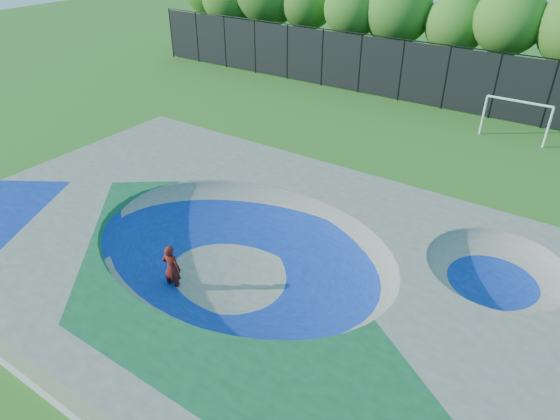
% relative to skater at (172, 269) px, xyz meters
% --- Properties ---
extents(ground, '(120.00, 120.00, 0.00)m').
position_rel_skater_xyz_m(ground, '(1.48, 1.85, -0.90)').
color(ground, '#28621B').
rests_on(ground, ground).
extents(skate_deck, '(22.00, 14.00, 1.50)m').
position_rel_skater_xyz_m(skate_deck, '(1.48, 1.85, -0.15)').
color(skate_deck, gray).
rests_on(skate_deck, ground).
extents(skater, '(0.73, 0.55, 1.80)m').
position_rel_skater_xyz_m(skater, '(0.00, 0.00, 0.00)').
color(skater, '#B51E0E').
rests_on(skater, ground).
extents(skateboard, '(0.79, 0.26, 0.05)m').
position_rel_skater_xyz_m(skateboard, '(0.00, 0.00, -0.87)').
color(skateboard, black).
rests_on(skateboard, ground).
extents(soccer_goal, '(3.50, 0.12, 2.31)m').
position_rel_skater_xyz_m(soccer_goal, '(6.43, 19.91, 0.71)').
color(soccer_goal, white).
rests_on(soccer_goal, ground).
extents(fence, '(48.09, 0.09, 4.04)m').
position_rel_skater_xyz_m(fence, '(1.48, 22.85, 1.20)').
color(fence, black).
rests_on(fence, ground).
extents(treeline, '(53.22, 7.56, 8.83)m').
position_rel_skater_xyz_m(treeline, '(0.26, 27.61, 4.23)').
color(treeline, '#463623').
rests_on(treeline, ground).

